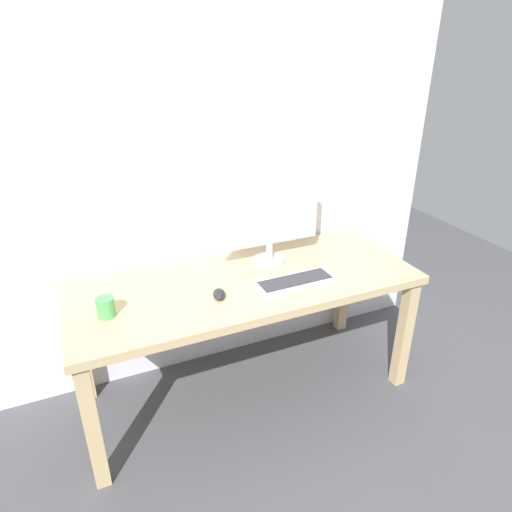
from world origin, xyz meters
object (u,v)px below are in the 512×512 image
(keyboard_primary, at_px, (295,282))
(mouse, at_px, (219,294))
(desk, at_px, (245,293))
(monitor, at_px, (269,218))
(coffee_mug, at_px, (106,307))

(keyboard_primary, distance_m, mouse, 0.39)
(mouse, bearing_deg, desk, 48.53)
(monitor, relative_size, coffee_mug, 6.32)
(keyboard_primary, relative_size, coffee_mug, 4.46)
(keyboard_primary, relative_size, mouse, 4.47)
(keyboard_primary, distance_m, coffee_mug, 0.90)
(monitor, xyz_separation_m, mouse, (-0.38, -0.27, -0.23))
(desk, distance_m, coffee_mug, 0.70)
(desk, relative_size, keyboard_primary, 4.37)
(desk, bearing_deg, keyboard_primary, -34.44)
(desk, height_order, coffee_mug, coffee_mug)
(monitor, bearing_deg, desk, -143.42)
(desk, bearing_deg, mouse, -146.91)
(monitor, distance_m, keyboard_primary, 0.38)
(monitor, distance_m, mouse, 0.52)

